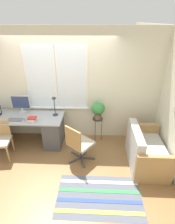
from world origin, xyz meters
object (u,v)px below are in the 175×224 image
monitor (21,104)px  keyboard (15,120)px  book_stack (32,119)px  mouse (25,119)px  plant_stand (98,121)px  desk_lamp (54,103)px  couch_loveseat (145,152)px  potted_plant (98,109)px  desk_chair_wooden (0,139)px  office_chair_swivel (79,143)px

monitor → keyboard: bearing=-92.9°
book_stack → mouse: bearing=168.3°
mouse → keyboard: bearing=-178.9°
mouse → plant_stand: 1.71m
keyboard → desk_lamp: (0.87, 0.28, 0.30)m
couch_loveseat → mouse: bearing=80.9°
monitor → plant_stand: 1.91m
couch_loveseat → potted_plant: bearing=52.3°
desk_lamp → potted_plant: (1.02, 0.08, -0.18)m
keyboard → desk_lamp: 0.96m
monitor → desk_lamp: size_ratio=0.94×
book_stack → potted_plant: 1.54m
mouse → desk_lamp: size_ratio=0.13×
desk_lamp → mouse: bearing=-157.1°
mouse → desk_chair_wooden: size_ratio=0.08×
monitor → potted_plant: 1.87m
monitor → book_stack: bearing=-47.7°
couch_loveseat → potted_plant: potted_plant is taller
desk_lamp → plant_stand: size_ratio=0.73×
desk_chair_wooden → potted_plant: (2.14, 0.70, 0.43)m
monitor → couch_loveseat: (2.87, -0.81, -0.69)m
desk_lamp → plant_stand: 1.14m
office_chair_swivel → plant_stand: (0.40, 0.77, 0.09)m
office_chair_swivel → keyboard: bearing=22.6°
desk_lamp → monitor: bearing=172.5°
desk_chair_wooden → potted_plant: bearing=9.2°
mouse → couch_loveseat: couch_loveseat is taller
keyboard → potted_plant: (1.88, 0.36, 0.13)m
plant_stand → book_stack: bearing=-165.2°
monitor → potted_plant: (1.86, -0.03, -0.10)m
monitor → couch_loveseat: bearing=-15.7°
desk_lamp → desk_chair_wooden: size_ratio=0.56×
potted_plant → book_stack: bearing=-165.2°
couch_loveseat → potted_plant: 1.41m
desk_lamp → desk_chair_wooden: (-1.12, -0.61, -0.60)m
office_chair_swivel → desk_chair_wooden: bearing=35.6°
keyboard → plant_stand: 1.93m
desk_chair_wooden → monitor: bearing=60.2°
desk_lamp → potted_plant: bearing=4.7°
mouse → couch_loveseat: size_ratio=0.05×
desk_lamp → potted_plant: 1.04m
plant_stand → office_chair_swivel: bearing=-117.6°
monitor → mouse: (0.20, -0.38, -0.22)m
office_chair_swivel → plant_stand: office_chair_swivel is taller
desk_lamp → book_stack: 0.61m
mouse → office_chair_swivel: bearing=-18.4°
office_chair_swivel → couch_loveseat: size_ratio=0.78×
desk_lamp → office_chair_swivel: bearing=-48.2°
mouse → desk_chair_wooden: bearing=-144.7°
monitor → desk_lamp: (0.85, -0.11, 0.08)m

